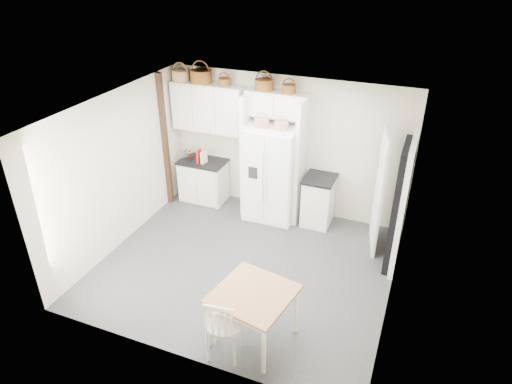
% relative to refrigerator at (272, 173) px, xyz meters
% --- Properties ---
extents(floor, '(4.50, 4.50, 0.00)m').
position_rel_refrigerator_xyz_m(floor, '(0.15, -1.61, -0.90)').
color(floor, '#2B2C2D').
rests_on(floor, ground).
extents(ceiling, '(4.50, 4.50, 0.00)m').
position_rel_refrigerator_xyz_m(ceiling, '(0.15, -1.61, 1.70)').
color(ceiling, white).
rests_on(ceiling, wall_back).
extents(wall_back, '(4.50, 0.00, 4.50)m').
position_rel_refrigerator_xyz_m(wall_back, '(0.15, 0.39, 0.40)').
color(wall_back, beige).
rests_on(wall_back, floor).
extents(wall_left, '(0.00, 4.00, 4.00)m').
position_rel_refrigerator_xyz_m(wall_left, '(-2.10, -1.61, 0.40)').
color(wall_left, beige).
rests_on(wall_left, floor).
extents(wall_right, '(0.00, 4.00, 4.00)m').
position_rel_refrigerator_xyz_m(wall_right, '(2.40, -1.61, 0.40)').
color(wall_right, beige).
rests_on(wall_right, floor).
extents(refrigerator, '(0.93, 0.75, 1.80)m').
position_rel_refrigerator_xyz_m(refrigerator, '(0.00, 0.00, 0.00)').
color(refrigerator, white).
rests_on(refrigerator, floor).
extents(base_cab_left, '(0.88, 0.55, 0.81)m').
position_rel_refrigerator_xyz_m(base_cab_left, '(-1.47, 0.09, -0.49)').
color(base_cab_left, silver).
rests_on(base_cab_left, floor).
extents(base_cab_right, '(0.50, 0.61, 0.89)m').
position_rel_refrigerator_xyz_m(base_cab_right, '(0.88, 0.09, -0.46)').
color(base_cab_right, silver).
rests_on(base_cab_right, floor).
extents(dining_table, '(1.08, 1.08, 0.77)m').
position_rel_refrigerator_xyz_m(dining_table, '(0.85, -3.00, -0.51)').
color(dining_table, brown).
rests_on(dining_table, floor).
extents(windsor_chair, '(0.54, 0.50, 1.00)m').
position_rel_refrigerator_xyz_m(windsor_chair, '(0.62, -3.36, -0.40)').
color(windsor_chair, silver).
rests_on(windsor_chair, floor).
extents(counter_left, '(0.91, 0.59, 0.04)m').
position_rel_refrigerator_xyz_m(counter_left, '(-1.47, 0.09, -0.07)').
color(counter_left, black).
rests_on(counter_left, base_cab_left).
extents(counter_right, '(0.54, 0.65, 0.04)m').
position_rel_refrigerator_xyz_m(counter_right, '(0.88, 0.09, 0.01)').
color(counter_right, black).
rests_on(counter_right, base_cab_right).
extents(toaster, '(0.28, 0.20, 0.17)m').
position_rel_refrigerator_xyz_m(toaster, '(-1.78, 0.05, 0.03)').
color(toaster, silver).
rests_on(toaster, counter_left).
extents(cookbook_red, '(0.06, 0.17, 0.25)m').
position_rel_refrigerator_xyz_m(cookbook_red, '(-1.50, 0.01, 0.07)').
color(cookbook_red, '#AA180F').
rests_on(cookbook_red, counter_left).
extents(cookbook_cream, '(0.07, 0.16, 0.24)m').
position_rel_refrigerator_xyz_m(cookbook_cream, '(-1.39, 0.01, 0.07)').
color(cookbook_cream, beige).
rests_on(cookbook_cream, counter_left).
extents(basket_upper_a, '(0.33, 0.33, 0.19)m').
position_rel_refrigerator_xyz_m(basket_upper_a, '(-1.89, 0.22, 1.54)').
color(basket_upper_a, '#91603F').
rests_on(basket_upper_a, upper_cabinet).
extents(basket_upper_b, '(0.39, 0.39, 0.23)m').
position_rel_refrigerator_xyz_m(basket_upper_b, '(-1.47, 0.22, 1.57)').
color(basket_upper_b, '#633214').
rests_on(basket_upper_b, upper_cabinet).
extents(basket_upper_c, '(0.22, 0.22, 0.13)m').
position_rel_refrigerator_xyz_m(basket_upper_c, '(-1.01, 0.22, 1.51)').
color(basket_upper_c, '#633214').
rests_on(basket_upper_c, upper_cabinet).
extents(basket_bridge_a, '(0.33, 0.33, 0.19)m').
position_rel_refrigerator_xyz_m(basket_bridge_a, '(-0.25, 0.22, 1.54)').
color(basket_bridge_a, '#633214').
rests_on(basket_bridge_a, bridge_cabinet).
extents(basket_bridge_b, '(0.24, 0.24, 0.14)m').
position_rel_refrigerator_xyz_m(basket_bridge_b, '(0.20, 0.22, 1.52)').
color(basket_bridge_b, '#633214').
rests_on(basket_bridge_b, bridge_cabinet).
extents(basket_fridge_a, '(0.26, 0.26, 0.14)m').
position_rel_refrigerator_xyz_m(basket_fridge_a, '(-0.17, -0.10, 0.97)').
color(basket_fridge_a, '#91603F').
rests_on(basket_fridge_a, refrigerator).
extents(basket_fridge_b, '(0.25, 0.25, 0.13)m').
position_rel_refrigerator_xyz_m(basket_fridge_b, '(0.18, -0.10, 0.97)').
color(basket_fridge_b, '#91603F').
rests_on(basket_fridge_b, refrigerator).
extents(upper_cabinet, '(1.40, 0.34, 0.90)m').
position_rel_refrigerator_xyz_m(upper_cabinet, '(-1.35, 0.22, 1.00)').
color(upper_cabinet, silver).
rests_on(upper_cabinet, wall_back).
extents(bridge_cabinet, '(1.12, 0.34, 0.45)m').
position_rel_refrigerator_xyz_m(bridge_cabinet, '(-0.00, 0.22, 1.23)').
color(bridge_cabinet, silver).
rests_on(bridge_cabinet, wall_back).
extents(fridge_panel_left, '(0.08, 0.60, 2.30)m').
position_rel_refrigerator_xyz_m(fridge_panel_left, '(-0.51, 0.09, 0.25)').
color(fridge_panel_left, silver).
rests_on(fridge_panel_left, floor).
extents(fridge_panel_right, '(0.08, 0.60, 2.30)m').
position_rel_refrigerator_xyz_m(fridge_panel_right, '(0.51, 0.09, 0.25)').
color(fridge_panel_right, silver).
rests_on(fridge_panel_right, floor).
extents(trim_post, '(0.09, 0.09, 2.60)m').
position_rel_refrigerator_xyz_m(trim_post, '(-2.05, -0.26, 0.40)').
color(trim_post, black).
rests_on(trim_post, floor).
extents(doorway_void, '(0.18, 0.85, 2.05)m').
position_rel_refrigerator_xyz_m(doorway_void, '(2.31, -0.61, 0.13)').
color(doorway_void, black).
rests_on(doorway_void, floor).
extents(door_slab, '(0.21, 0.79, 2.05)m').
position_rel_refrigerator_xyz_m(door_slab, '(1.95, -0.28, 0.13)').
color(door_slab, white).
rests_on(door_slab, floor).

